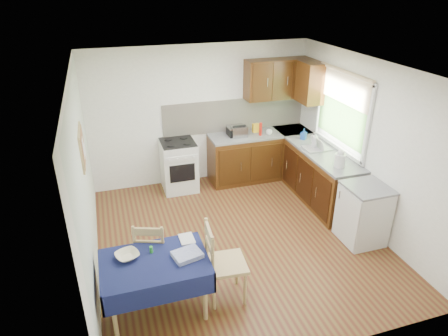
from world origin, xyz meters
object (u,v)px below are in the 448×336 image
object	(u,v)px
chair_near	(222,260)
toaster	(239,132)
dish_rack	(317,147)
kettle	(340,159)
chair_far	(152,251)
sandwich_press	(236,131)
dining_table	(155,269)

from	to	relation	value
chair_near	toaster	world-z (taller)	toaster
dish_rack	kettle	world-z (taller)	kettle
dish_rack	chair_near	bearing A→B (deg)	-124.60
chair_far	dish_rack	bearing A→B (deg)	-134.91
sandwich_press	kettle	distance (m)	2.02
chair_near	sandwich_press	xyz separation A→B (m)	(1.16, 2.88, 0.44)
dish_rack	kettle	bearing A→B (deg)	-76.27
chair_near	sandwich_press	bearing A→B (deg)	-17.36
dining_table	toaster	xyz separation A→B (m)	(1.95, 2.77, 0.40)
dining_table	chair_far	distance (m)	0.49
toaster	dining_table	bearing A→B (deg)	-150.01
kettle	dining_table	bearing A→B (deg)	-159.09
chair_far	kettle	xyz separation A→B (m)	(2.96, 0.66, 0.53)
chair_near	dish_rack	distance (m)	2.95
dining_table	kettle	bearing A→B (deg)	-0.52
chair_far	sandwich_press	xyz separation A→B (m)	(1.90, 2.38, 0.50)
chair_far	toaster	bearing A→B (deg)	-109.80
dining_table	chair_near	size ratio (longest dim) A/B	1.14
sandwich_press	chair_far	bearing A→B (deg)	-142.03
chair_near	kettle	distance (m)	2.55
chair_far	toaster	size ratio (longest dim) A/B	3.22
dining_table	chair_far	xyz separation A→B (m)	(0.03, 0.48, -0.11)
dish_rack	kettle	size ratio (longest dim) A/B	1.51
chair_far	toaster	world-z (taller)	toaster
chair_far	toaster	xyz separation A→B (m)	(1.92, 2.29, 0.51)
dish_rack	kettle	xyz separation A→B (m)	(-0.02, -0.72, 0.10)
dining_table	kettle	distance (m)	3.23
dish_rack	toaster	bearing A→B (deg)	155.11
chair_near	dish_rack	xyz separation A→B (m)	(2.25, 1.88, 0.38)
dining_table	chair_near	world-z (taller)	chair_near
chair_far	dining_table	bearing A→B (deg)	106.39
toaster	kettle	world-z (taller)	kettle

